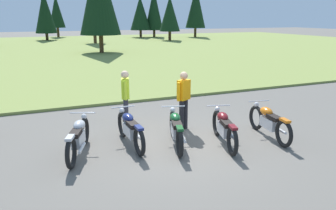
{
  "coord_description": "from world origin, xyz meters",
  "views": [
    {
      "loc": [
        -3.36,
        -7.26,
        3.16
      ],
      "look_at": [
        0.0,
        0.6,
        0.9
      ],
      "focal_mm": 36.04,
      "sensor_mm": 36.0,
      "label": 1
    }
  ],
  "objects_px": {
    "rider_with_back_turned": "(184,97)",
    "motorcycle_orange": "(269,122)",
    "motorcycle_maroon": "(224,128)",
    "motorcycle_british_green": "(176,129)",
    "motorcycle_navy": "(130,129)",
    "rider_checking_bike": "(125,96)",
    "motorcycle_silver": "(78,137)"
  },
  "relations": [
    {
      "from": "motorcycle_maroon",
      "to": "rider_with_back_turned",
      "type": "relative_size",
      "value": 1.22
    },
    {
      "from": "motorcycle_orange",
      "to": "rider_checking_bike",
      "type": "height_order",
      "value": "rider_checking_bike"
    },
    {
      "from": "motorcycle_british_green",
      "to": "motorcycle_orange",
      "type": "relative_size",
      "value": 0.97
    },
    {
      "from": "motorcycle_maroon",
      "to": "motorcycle_orange",
      "type": "xyz_separation_m",
      "value": [
        1.37,
        -0.04,
        0.0
      ]
    },
    {
      "from": "rider_with_back_turned",
      "to": "motorcycle_navy",
      "type": "bearing_deg",
      "value": -160.89
    },
    {
      "from": "motorcycle_silver",
      "to": "motorcycle_navy",
      "type": "bearing_deg",
      "value": 4.95
    },
    {
      "from": "rider_with_back_turned",
      "to": "motorcycle_orange",
      "type": "bearing_deg",
      "value": -39.78
    },
    {
      "from": "motorcycle_navy",
      "to": "motorcycle_orange",
      "type": "height_order",
      "value": "same"
    },
    {
      "from": "motorcycle_british_green",
      "to": "rider_with_back_turned",
      "type": "xyz_separation_m",
      "value": [
        0.71,
        1.05,
        0.51
      ]
    },
    {
      "from": "motorcycle_silver",
      "to": "motorcycle_british_green",
      "type": "distance_m",
      "value": 2.36
    },
    {
      "from": "motorcycle_silver",
      "to": "motorcycle_orange",
      "type": "height_order",
      "value": "same"
    },
    {
      "from": "motorcycle_silver",
      "to": "motorcycle_orange",
      "type": "bearing_deg",
      "value": -9.11
    },
    {
      "from": "motorcycle_silver",
      "to": "motorcycle_british_green",
      "type": "height_order",
      "value": "same"
    },
    {
      "from": "motorcycle_british_green",
      "to": "motorcycle_orange",
      "type": "xyz_separation_m",
      "value": [
        2.52,
        -0.45,
        0.0
      ]
    },
    {
      "from": "motorcycle_navy",
      "to": "rider_with_back_turned",
      "type": "height_order",
      "value": "rider_with_back_turned"
    },
    {
      "from": "motorcycle_silver",
      "to": "motorcycle_navy",
      "type": "distance_m",
      "value": 1.29
    },
    {
      "from": "motorcycle_silver",
      "to": "rider_checking_bike",
      "type": "xyz_separation_m",
      "value": [
        1.6,
        1.55,
        0.51
      ]
    },
    {
      "from": "motorcycle_silver",
      "to": "motorcycle_british_green",
      "type": "bearing_deg",
      "value": -8.02
    },
    {
      "from": "motorcycle_british_green",
      "to": "rider_with_back_turned",
      "type": "bearing_deg",
      "value": 55.85
    },
    {
      "from": "rider_checking_bike",
      "to": "motorcycle_british_green",
      "type": "bearing_deg",
      "value": -68.44
    },
    {
      "from": "motorcycle_maroon",
      "to": "rider_with_back_turned",
      "type": "bearing_deg",
      "value": 106.56
    },
    {
      "from": "motorcycle_silver",
      "to": "motorcycle_maroon",
      "type": "bearing_deg",
      "value": -11.96
    },
    {
      "from": "motorcycle_british_green",
      "to": "motorcycle_maroon",
      "type": "height_order",
      "value": "same"
    },
    {
      "from": "motorcycle_orange",
      "to": "motorcycle_navy",
      "type": "bearing_deg",
      "value": 166.02
    },
    {
      "from": "motorcycle_maroon",
      "to": "motorcycle_british_green",
      "type": "bearing_deg",
      "value": 160.4
    },
    {
      "from": "rider_with_back_turned",
      "to": "rider_checking_bike",
      "type": "distance_m",
      "value": 1.67
    },
    {
      "from": "motorcycle_maroon",
      "to": "motorcycle_navy",
      "type": "bearing_deg",
      "value": 158.93
    },
    {
      "from": "motorcycle_navy",
      "to": "motorcycle_maroon",
      "type": "xyz_separation_m",
      "value": [
        2.2,
        -0.85,
        0.0
      ]
    },
    {
      "from": "rider_with_back_turned",
      "to": "motorcycle_silver",
      "type": "bearing_deg",
      "value": -166.65
    },
    {
      "from": "motorcycle_navy",
      "to": "motorcycle_british_green",
      "type": "xyz_separation_m",
      "value": [
        1.06,
        -0.44,
        0.0
      ]
    },
    {
      "from": "motorcycle_orange",
      "to": "motorcycle_british_green",
      "type": "bearing_deg",
      "value": 169.88
    },
    {
      "from": "motorcycle_silver",
      "to": "rider_checking_bike",
      "type": "distance_m",
      "value": 2.28
    }
  ]
}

